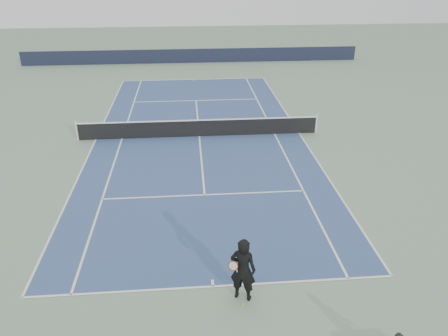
{
  "coord_description": "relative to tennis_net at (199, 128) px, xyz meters",
  "views": [
    {
      "loc": [
        -0.52,
        -21.91,
        8.86
      ],
      "look_at": [
        0.81,
        -6.19,
        1.1
      ],
      "focal_mm": 35.0,
      "sensor_mm": 36.0,
      "label": 1
    }
  ],
  "objects": [
    {
      "name": "court_surface",
      "position": [
        0.0,
        0.0,
        -0.5
      ],
      "size": [
        10.97,
        23.77,
        0.01
      ],
      "primitive_type": "cube",
      "color": "#334B7A",
      "rests_on": "ground"
    },
    {
      "name": "ground",
      "position": [
        0.0,
        0.0,
        -0.5
      ],
      "size": [
        80.0,
        80.0,
        0.0
      ],
      "primitive_type": "plane",
      "color": "gray"
    },
    {
      "name": "tennis_net",
      "position": [
        0.0,
        0.0,
        0.0
      ],
      "size": [
        12.9,
        0.1,
        1.07
      ],
      "color": "silver",
      "rests_on": "ground"
    },
    {
      "name": "windscreen_far",
      "position": [
        0.0,
        17.88,
        0.1
      ],
      "size": [
        30.0,
        0.25,
        1.2
      ],
      "primitive_type": "cube",
      "color": "black",
      "rests_on": "ground"
    },
    {
      "name": "tennis_ball",
      "position": [
        0.78,
        -12.71,
        -0.47
      ],
      "size": [
        0.07,
        0.07,
        0.07
      ],
      "primitive_type": "sphere",
      "color": "#C0DC2D",
      "rests_on": "ground"
    },
    {
      "name": "tennis_player",
      "position": [
        0.81,
        -12.39,
        0.5
      ],
      "size": [
        0.9,
        0.78,
        2.0
      ],
      "color": "black",
      "rests_on": "ground"
    }
  ]
}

